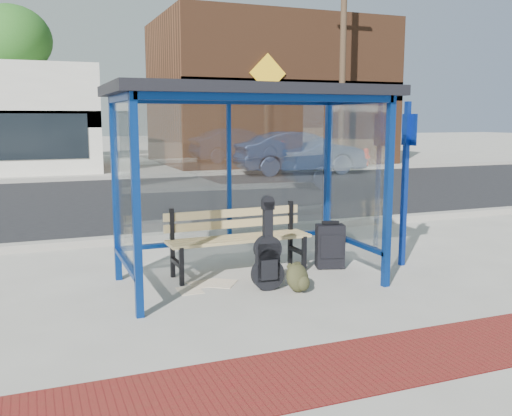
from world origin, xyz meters
name	(u,v)px	position (x,y,z in m)	size (l,w,h in m)	color
ground	(249,283)	(0.00, 0.00, 0.00)	(120.00, 120.00, 0.00)	#B2ADA0
brick_paver_strip	(360,365)	(0.00, -2.60, 0.01)	(60.00, 1.00, 0.01)	maroon
curb_near	(189,235)	(0.00, 2.90, 0.06)	(60.00, 0.25, 0.12)	gray
street_asphalt	(137,199)	(0.00, 8.00, 0.00)	(60.00, 10.00, 0.00)	black
curb_far	(111,178)	(0.00, 13.10, 0.06)	(60.00, 0.25, 0.12)	gray
far_sidewalk	(104,174)	(0.00, 15.00, 0.00)	(60.00, 4.00, 0.01)	#B2ADA0
bus_shelter	(247,116)	(0.00, 0.07, 2.07)	(3.30, 1.80, 2.42)	navy
storefront_brown	(268,93)	(8.00, 18.49, 3.20)	(10.00, 7.08, 6.40)	#59331E
tree_mid	(11,41)	(-3.00, 22.00, 5.45)	(3.60, 3.60, 7.03)	#4C3826
tree_right	(319,55)	(12.50, 22.00, 5.45)	(3.60, 3.60, 7.03)	#4C3826
utility_pole_east	(343,64)	(9.00, 13.40, 4.11)	(1.60, 0.24, 8.00)	#4C3826
bench	(238,235)	(0.03, 0.49, 0.51)	(1.93, 0.53, 0.90)	black
guitar_bag	(268,258)	(0.10, -0.36, 0.39)	(0.40, 0.13, 1.07)	black
suitcase	(330,246)	(1.29, 0.27, 0.30)	(0.43, 0.34, 0.66)	black
backpack	(298,278)	(0.40, -0.57, 0.17)	(0.35, 0.33, 0.35)	#2D2D19
sign_post	(406,175)	(2.31, 0.03, 1.27)	(0.10, 0.28, 2.26)	navy
newspaper_a	(205,284)	(-0.53, 0.16, 0.00)	(0.40, 0.31, 0.01)	white
newspaper_b	(190,290)	(-0.78, -0.05, 0.00)	(0.35, 0.27, 0.01)	white
newspaper_c	(222,283)	(-0.33, 0.08, 0.00)	(0.39, 0.31, 0.01)	white
parked_car	(300,153)	(6.78, 12.50, 0.78)	(1.64, 4.71, 1.55)	#172441
fire_hydrant	(366,157)	(10.59, 14.06, 0.43)	(0.36, 0.24, 0.80)	#B41B0C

